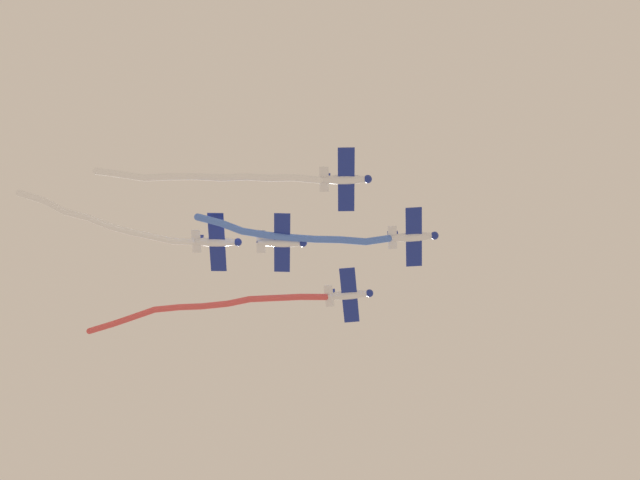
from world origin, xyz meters
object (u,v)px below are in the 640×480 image
at_px(airplane_left_wing, 349,295).
at_px(airplane_right_wing, 346,179).
at_px(airplane_trail, 217,242).
at_px(airplane_slot, 282,242).
at_px(airplane_lead, 413,237).

distance_m(airplane_left_wing, airplane_right_wing, 14.67).
distance_m(airplane_left_wing, airplane_trail, 16.41).
xyz_separation_m(airplane_left_wing, airplane_trail, (-1.30, -16.34, 0.80)).
relative_size(airplane_left_wing, airplane_slot, 0.96).
bearing_deg(airplane_slot, airplane_right_wing, -48.97).
distance_m(airplane_lead, airplane_left_wing, 10.37).
relative_size(airplane_lead, airplane_right_wing, 0.98).
xyz_separation_m(airplane_lead, airplane_slot, (-7.58, -12.55, -0.20)).
height_order(airplane_lead, airplane_trail, airplane_trail).
bearing_deg(airplane_trail, airplane_left_wing, 23.49).
xyz_separation_m(airplane_left_wing, airplane_slot, (2.48, -10.06, 0.20)).
bearing_deg(airplane_lead, airplane_slot, -178.66).
bearing_deg(airplane_left_wing, airplane_trail, -150.26).
height_order(airplane_lead, airplane_right_wing, airplane_right_wing).
bearing_deg(airplane_right_wing, airplane_trail, 151.97).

